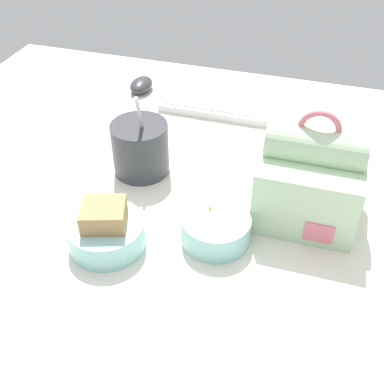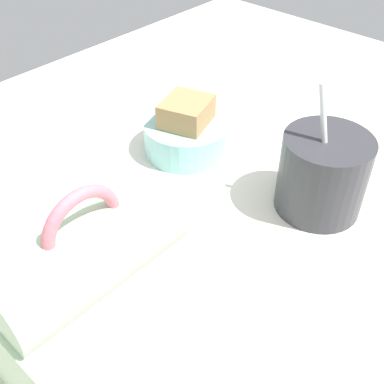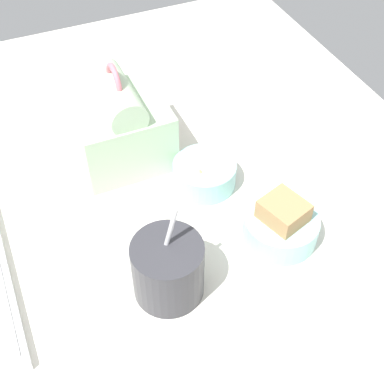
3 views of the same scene
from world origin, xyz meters
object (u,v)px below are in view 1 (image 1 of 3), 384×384
at_px(bento_bowl_sandwich, 106,231).
at_px(bento_bowl_snacks, 216,227).
at_px(computer_mouse, 141,85).
at_px(lunch_bag, 310,178).
at_px(keyboard, 249,108).
at_px(soup_cup, 140,147).

distance_m(bento_bowl_sandwich, bento_bowl_snacks, 0.18).
height_order(bento_bowl_sandwich, computer_mouse, bento_bowl_sandwich).
height_order(bento_bowl_sandwich, bento_bowl_snacks, bento_bowl_sandwich).
xyz_separation_m(lunch_bag, computer_mouse, (-0.45, 0.34, -0.06)).
xyz_separation_m(bento_bowl_sandwich, computer_mouse, (-0.15, 0.52, -0.02)).
bearing_deg(keyboard, soup_cup, -119.06).
relative_size(lunch_bag, bento_bowl_snacks, 1.77).
xyz_separation_m(keyboard, soup_cup, (-0.16, -0.28, 0.04)).
xyz_separation_m(bento_bowl_snacks, computer_mouse, (-0.31, 0.46, -0.01)).
bearing_deg(bento_bowl_sandwich, bento_bowl_snacks, 21.23).
bearing_deg(lunch_bag, keyboard, 117.57).
relative_size(soup_cup, bento_bowl_snacks, 1.48).
height_order(keyboard, bento_bowl_snacks, bento_bowl_snacks).
bearing_deg(soup_cup, computer_mouse, 111.65).
bearing_deg(bento_bowl_snacks, lunch_bag, 40.09).
bearing_deg(computer_mouse, keyboard, -5.48).
bearing_deg(keyboard, bento_bowl_snacks, -85.87).
height_order(lunch_bag, bento_bowl_snacks, lunch_bag).
height_order(soup_cup, bento_bowl_snacks, soup_cup).
relative_size(keyboard, lunch_bag, 2.01).
height_order(soup_cup, computer_mouse, soup_cup).
xyz_separation_m(keyboard, computer_mouse, (-0.28, 0.03, 0.01)).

